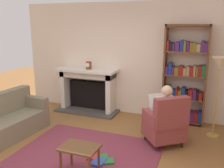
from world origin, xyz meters
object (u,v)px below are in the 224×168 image
Objects in this scene: fireplace at (88,88)px; floor_lamp at (219,70)px; mantel_clock at (89,65)px; bookshelf at (185,78)px; side_table at (80,151)px; armchair_reading at (166,124)px; seated_reader at (163,111)px; sofa_floral at (4,122)px.

floor_lamp is at bearing -9.20° from fireplace.
bookshelf reaches higher than mantel_clock.
bookshelf is (2.35, 0.03, 0.46)m from fireplace.
fireplace is 2.82× the size of side_table.
armchair_reading is 1.73× the size of side_table.
floor_lamp reaches higher than seated_reader.
bookshelf reaches higher than armchair_reading.
armchair_reading reaches higher than side_table.
fireplace reaches higher than side_table.
armchair_reading is at bearing -139.59° from floor_lamp.
sofa_floral is 3.14× the size of side_table.
seated_reader is 1.77m from side_table.
seated_reader is (2.09, -1.11, 0.04)m from fireplace.
seated_reader is 0.65× the size of sofa_floral.
bookshelf is 2.95m from side_table.
side_table is at bearing -115.06° from bookshelf.
seated_reader reaches higher than fireplace.
side_table is at bearing -100.88° from sofa_floral.
fireplace is 0.90× the size of sofa_floral.
seated_reader is 0.71× the size of floor_lamp.
mantel_clock is 2.29m from sofa_floral.
mantel_clock is 2.48m from armchair_reading.
seated_reader is at bearing -145.72° from floor_lamp.
bookshelf is 1.25× the size of sofa_floral.
armchair_reading is at bearing 90.00° from seated_reader.
floor_lamp reaches higher than fireplace.
bookshelf reaches higher than sofa_floral.
mantel_clock is 2.28m from bookshelf.
mantel_clock reaches higher than sofa_floral.
bookshelf reaches higher than side_table.
seated_reader is (-0.26, -1.14, -0.43)m from bookshelf.
fireplace is 2.39m from bookshelf.
seated_reader is (-0.07, 0.09, 0.20)m from armchair_reading.
mantel_clock is 0.33× the size of side_table.
sofa_floral is 1.10× the size of floor_lamp.
sofa_floral is (-2.94, -0.90, -0.30)m from seated_reader.
side_table is at bearing -66.25° from fireplace.
sofa_floral is at bearing -112.76° from fireplace.
mantel_clock is at bearing -65.97° from armchair_reading.
side_table is (1.06, -2.47, -0.82)m from mantel_clock.
armchair_reading is (2.09, -1.09, -0.77)m from mantel_clock.
seated_reader is (2.02, -1.00, -0.58)m from mantel_clock.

